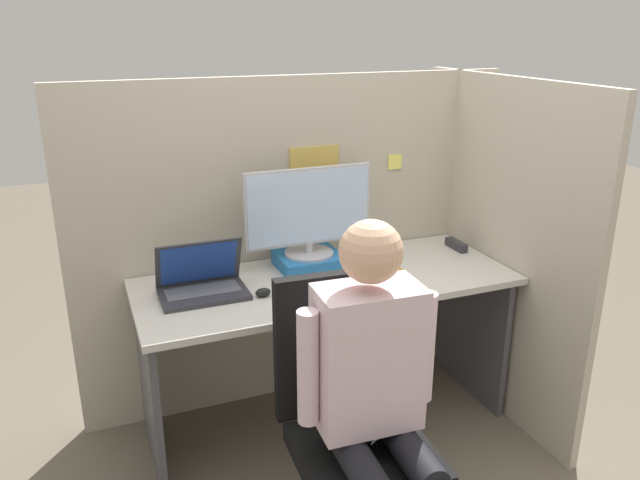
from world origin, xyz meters
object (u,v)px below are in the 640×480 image
at_px(monitor, 308,211).
at_px(stapler, 456,245).
at_px(paper_box, 309,261).
at_px(laptop, 202,284).
at_px(office_chair, 351,418).
at_px(carrot_toy, 405,276).
at_px(person, 376,385).

xyz_separation_m(monitor, stapler, (0.78, -0.04, -0.25)).
bearing_deg(monitor, paper_box, -90.00).
height_order(monitor, laptop, monitor).
relative_size(monitor, stapler, 4.03).
bearing_deg(paper_box, stapler, -2.97).
height_order(monitor, stapler, monitor).
xyz_separation_m(stapler, office_chair, (-0.93, -0.79, -0.27)).
bearing_deg(carrot_toy, stapler, 30.99).
bearing_deg(person, monitor, 81.62).
height_order(laptop, carrot_toy, laptop).
bearing_deg(office_chair, monitor, 79.44).
bearing_deg(office_chair, person, -87.10).
distance_m(carrot_toy, office_chair, 0.77).
bearing_deg(stapler, carrot_toy, -149.01).
xyz_separation_m(paper_box, laptop, (-0.52, -0.12, 0.01)).
bearing_deg(carrot_toy, monitor, 137.77).
bearing_deg(stapler, monitor, 176.83).
xyz_separation_m(paper_box, stapler, (0.78, -0.04, -0.01)).
distance_m(paper_box, laptop, 0.54).
relative_size(paper_box, stapler, 1.95).
relative_size(stapler, person, 0.12).
xyz_separation_m(monitor, person, (-0.15, -0.99, -0.29)).
relative_size(paper_box, person, 0.23).
relative_size(monitor, carrot_toy, 3.88).
height_order(paper_box, laptop, laptop).
bearing_deg(monitor, laptop, -166.71).
relative_size(paper_box, office_chair, 0.29).
relative_size(laptop, carrot_toy, 2.32).
bearing_deg(carrot_toy, laptop, 167.98).
relative_size(stapler, office_chair, 0.15).
xyz_separation_m(monitor, carrot_toy, (0.34, -0.31, -0.25)).
distance_m(monitor, carrot_toy, 0.52).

